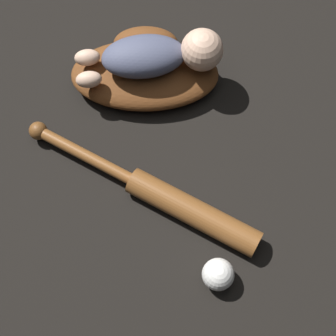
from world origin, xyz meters
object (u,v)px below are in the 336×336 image
Objects in this scene: baseball_bat at (170,199)px; baby_figure at (161,56)px; baseball at (219,274)px; baseball_glove at (146,70)px.

baby_figure is at bearing 85.25° from baseball_bat.
baseball_bat is 0.21m from baseball.
baseball is (0.08, -0.19, 0.00)m from baseball_bat.
baby_figure is 0.35m from baseball_bat.
baby_figure is (0.04, -0.02, 0.08)m from baseball_glove.
baseball_glove is 0.79× the size of baseball_bat.
baseball_glove is at bearing 153.94° from baby_figure.
baseball is at bearing -84.18° from baby_figure.
baseball_bat is 7.10× the size of baseball.
baseball_bat is at bearing -94.75° from baby_figure.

